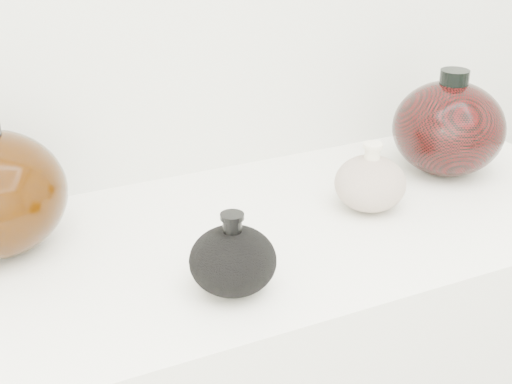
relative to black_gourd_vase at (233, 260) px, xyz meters
name	(u,v)px	position (x,y,z in m)	size (l,w,h in m)	color
black_gourd_vase	(233,260)	(0.00, 0.00, 0.00)	(0.14, 0.14, 0.11)	black
cream_gourd_vase	(370,183)	(0.30, 0.13, 0.00)	(0.12, 0.12, 0.11)	beige
right_round_pot	(448,128)	(0.51, 0.19, 0.04)	(0.26, 0.26, 0.19)	black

